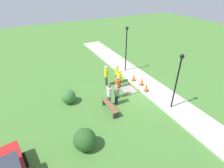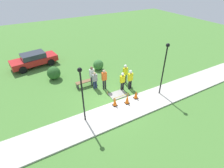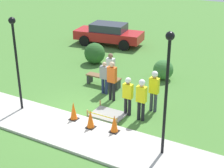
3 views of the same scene
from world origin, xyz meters
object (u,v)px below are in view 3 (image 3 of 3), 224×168
Objects in this scene: worker_assistant at (128,93)px; bystander_in_white_shirt at (104,76)px; parked_car_red at (109,34)px; traffic_cone_sidewalk_edge at (114,124)px; traffic_cone_near_patch at (74,111)px; park_bench at (103,79)px; worker_trainee at (154,87)px; bystander_in_orange_shirt at (112,79)px; traffic_cone_far_patch at (90,119)px; lamppost_near at (167,79)px; worker_supervisor at (141,96)px; lamppost_far at (15,51)px; bystander_in_gray_shirt at (111,69)px.

bystander_in_white_shirt is (-1.90, 1.33, -0.10)m from worker_assistant.
parked_car_red is (-3.81, 7.01, -0.12)m from bystander_in_white_shirt.
traffic_cone_sidewalk_edge is at bearing -53.59° from bystander_in_white_shirt.
traffic_cone_near_patch reaches higher than traffic_cone_sidewalk_edge.
parked_car_red is at bearing 117.84° from park_bench.
worker_assistant reaches higher than traffic_cone_sidewalk_edge.
traffic_cone_sidewalk_edge is 2.58m from worker_trainee.
worker_assistant is 1.16m from worker_trainee.
bystander_in_orange_shirt reaches higher than traffic_cone_near_patch.
traffic_cone_far_patch is 1.99m from worker_assistant.
park_bench is at bearing 139.37° from lamppost_near.
traffic_cone_sidewalk_edge is 0.44× the size of bystander_in_white_shirt.
bystander_in_white_shirt is at bearing 169.58° from worker_trainee.
park_bench is at bearing 144.14° from worker_supervisor.
traffic_cone_sidewalk_edge is 0.41× the size of worker_assistant.
bystander_in_orange_shirt reaches higher than park_bench.
bystander_in_orange_shirt reaches higher than parked_car_red.
traffic_cone_far_patch is 0.42× the size of worker_trainee.
lamppost_near is 6.48m from lamppost_far.
worker_assistant is 0.35× the size of parked_car_red.
worker_assistant is at bearing 99.17° from traffic_cone_sidewalk_edge.
traffic_cone_far_patch is 0.49× the size of bystander_in_white_shirt.
lamppost_far is (-4.38, -0.29, 2.24)m from traffic_cone_sidewalk_edge.
traffic_cone_sidewalk_edge is at bearing -58.80° from bystander_in_orange_shirt.
worker_assistant is 2.69m from bystander_in_gray_shirt.
park_bench is (-0.79, 3.67, -0.12)m from traffic_cone_near_patch.
worker_assistant is 0.91× the size of bystander_in_orange_shirt.
bystander_in_white_shirt is 4.30m from lamppost_far.
traffic_cone_near_patch is at bearing -135.95° from worker_assistant.
worker_supervisor is 0.38× the size of parked_car_red.
bystander_in_orange_shirt is at bearing -67.19° from parked_car_red.
worker_supervisor is 0.42× the size of lamppost_near.
park_bench is 1.07m from bystander_in_white_shirt.
bystander_in_gray_shirt is 1.16× the size of bystander_in_white_shirt.
worker_trainee is 2.91m from bystander_in_gray_shirt.
lamppost_far reaches higher than park_bench.
park_bench is 3.26m from worker_assistant.
traffic_cone_sidewalk_edge is 1.65m from worker_supervisor.
lamppost_far is 0.83× the size of parked_car_red.
worker_trainee is 0.99× the size of bystander_in_orange_shirt.
park_bench is 0.99× the size of bystander_in_gray_shirt.
lamppost_far is (-2.22, -3.22, 1.79)m from bystander_in_white_shirt.
worker_trainee is 2.05m from bystander_in_orange_shirt.
lamppost_near reaches higher than worker_assistant.
bystander_in_orange_shirt is 1.01× the size of bystander_in_gray_shirt.
bystander_in_gray_shirt is 0.43× the size of lamppost_near.
parked_car_red is at bearing 127.02° from worker_supervisor.
traffic_cone_sidewalk_edge is 4.16m from bystander_in_gray_shirt.
bystander_in_white_shirt reaches higher than traffic_cone_far_patch.
worker_trainee reaches higher than parked_car_red.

